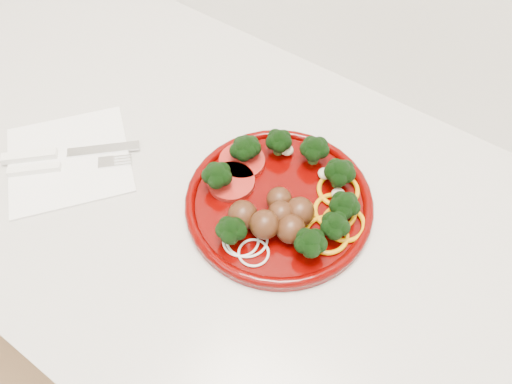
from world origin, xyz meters
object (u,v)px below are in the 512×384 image
Objects in this scene: knife at (53,154)px; fork at (49,168)px; napkin at (69,159)px; plate at (281,198)px.

fork is at bearing -97.00° from knife.
knife is 0.03m from fork.
napkin is 1.12× the size of knife.
napkin is 0.02m from knife.
fork is at bearing -155.04° from plate.
knife is (-0.02, -0.01, 0.01)m from napkin.
knife is 1.12× the size of fork.
plate is 1.88× the size of fork.
plate is at bearing -18.99° from fork.
napkin is at bearing -22.66° from knife.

